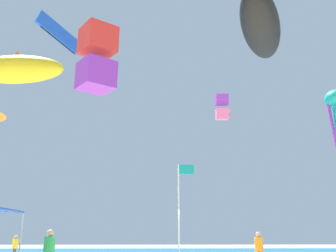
# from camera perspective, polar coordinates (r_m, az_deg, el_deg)

# --- Properties ---
(ocean_strip) EXTENTS (110.00, 18.59, 0.03)m
(ocean_strip) POSITION_cam_1_polar(r_m,az_deg,el_deg) (41.86, -0.27, -18.02)
(ocean_strip) COLOR #1E6B93
(ocean_strip) RESTS_ON ground
(person_near_tent) EXTENTS (0.42, 0.46, 1.78)m
(person_near_tent) POSITION_cam_1_polar(r_m,az_deg,el_deg) (20.73, 13.30, -16.99)
(person_near_tent) COLOR black
(person_near_tent) RESTS_ON ground
(person_central) EXTENTS (0.38, 0.43, 1.62)m
(person_central) POSITION_cam_1_polar(r_m,az_deg,el_deg) (29.31, -21.67, -16.06)
(person_central) COLOR brown
(person_central) RESTS_ON ground
(person_far_shore) EXTENTS (0.43, 0.43, 1.82)m
(person_far_shore) POSITION_cam_1_polar(r_m,az_deg,el_deg) (16.04, -17.19, -17.09)
(person_far_shore) COLOR brown
(person_far_shore) RESTS_ON ground
(banner_flag) EXTENTS (0.61, 0.06, 4.15)m
(banner_flag) POSITION_cam_1_polar(r_m,az_deg,el_deg) (14.31, 1.85, -12.39)
(banner_flag) COLOR silver
(banner_flag) RESTS_ON ground
(kite_inflatable_black) EXTENTS (4.52, 7.00, 2.64)m
(kite_inflatable_black) POSITION_cam_1_polar(r_m,az_deg,el_deg) (21.13, 13.55, 14.15)
(kite_inflatable_black) COLOR black
(kite_box_purple) EXTENTS (0.86, 1.00, 1.97)m
(kite_box_purple) POSITION_cam_1_polar(r_m,az_deg,el_deg) (27.15, 7.97, 2.80)
(kite_box_purple) COLOR purple
(kite_parafoil_blue) EXTENTS (3.63, 3.81, 3.00)m
(kite_parafoil_blue) POSITION_cam_1_polar(r_m,az_deg,el_deg) (38.34, -15.82, 13.02)
(kite_parafoil_blue) COLOR blue
(kite_diamond_white) EXTENTS (1.93, 1.93, 2.66)m
(kite_diamond_white) POSITION_cam_1_polar(r_m,az_deg,el_deg) (43.77, 14.01, 13.81)
(kite_diamond_white) COLOR white
(kite_inflatable_yellow) EXTENTS (6.79, 2.92, 2.65)m
(kite_inflatable_yellow) POSITION_cam_1_polar(r_m,az_deg,el_deg) (28.24, -21.59, 7.81)
(kite_inflatable_yellow) COLOR yellow
(kite_box_red) EXTENTS (2.25, 2.27, 3.44)m
(kite_box_red) POSITION_cam_1_polar(r_m,az_deg,el_deg) (20.26, -10.45, 9.87)
(kite_box_red) COLOR red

